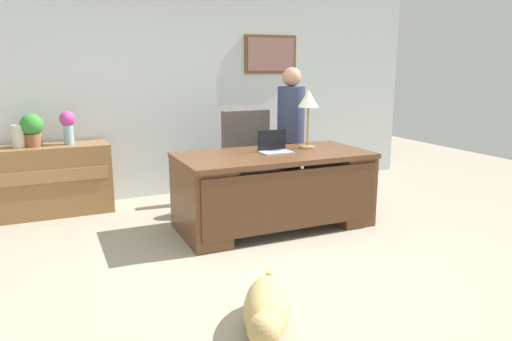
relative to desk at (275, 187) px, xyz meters
name	(u,v)px	position (x,y,z in m)	size (l,w,h in m)	color
ground_plane	(259,264)	(-0.55, -0.81, -0.43)	(12.00, 12.00, 0.00)	#9E937F
back_wall	(175,90)	(-0.54, 1.79, 0.92)	(7.00, 0.16, 2.70)	silver
desk	(275,187)	(0.00, 0.00, 0.00)	(1.96, 0.97, 0.78)	brown
credenza	(38,181)	(-2.23, 1.44, -0.03)	(1.55, 0.50, 0.79)	olive
armchair	(251,163)	(0.15, 0.95, 0.07)	(0.60, 0.59, 1.12)	#564C47
person_standing	(291,136)	(0.51, 0.62, 0.41)	(0.32, 0.32, 1.64)	#262323
dog_lying	(267,309)	(-0.94, -1.79, -0.27)	(0.59, 0.78, 0.30)	tan
laptop	(274,147)	(0.03, 0.07, 0.41)	(0.32, 0.22, 0.23)	#B2B5BA
desk_lamp	(308,102)	(0.46, 0.14, 0.85)	(0.22, 0.22, 0.62)	#9E8447
vase_with_flowers	(68,124)	(-1.88, 1.44, 0.59)	(0.17, 0.17, 0.37)	#8CB0C5
vase_empty	(18,136)	(-2.38, 1.44, 0.48)	(0.14, 0.14, 0.24)	silver
potted_plant	(32,129)	(-2.24, 1.44, 0.56)	(0.24, 0.24, 0.36)	brown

